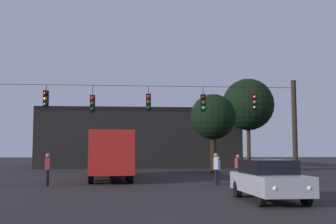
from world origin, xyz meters
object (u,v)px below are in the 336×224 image
pedestrian_crossing_left (218,168)px  pedestrian_crossing_center (238,166)px  city_bus (110,150)px  tree_left_silhouette (213,117)px  tree_behind_building (248,105)px  pedestrian_near_bus (216,167)px  car_near_right (268,179)px  pedestrian_crossing_right (48,168)px

pedestrian_crossing_left → pedestrian_crossing_center: bearing=50.5°
city_bus → pedestrian_crossing_left: size_ratio=7.25×
tree_left_silhouette → tree_behind_building: (4.96, 7.03, 1.87)m
pedestrian_crossing_left → pedestrian_near_bus: pedestrian_near_bus is taller
car_near_right → pedestrian_crossing_right: (-9.49, 7.22, 0.18)m
car_near_right → pedestrian_crossing_center: 10.03m
city_bus → car_near_right: (6.61, -12.98, -1.07)m
city_bus → pedestrian_near_bus: city_bus is taller
tree_behind_building → pedestrian_crossing_left: bearing=-110.5°
pedestrian_crossing_center → pedestrian_near_bus: 3.43m
car_near_right → pedestrian_crossing_left: bearing=92.0°
city_bus → pedestrian_near_bus: bearing=-44.3°
tree_behind_building → tree_left_silhouette: bearing=-125.2°
city_bus → pedestrian_crossing_right: 6.51m
pedestrian_crossing_left → tree_behind_building: 20.38m
pedestrian_crossing_left → tree_behind_building: size_ratio=0.17×
city_bus → tree_behind_building: size_ratio=1.22×
city_bus → car_near_right: city_bus is taller
city_bus → pedestrian_near_bus: 8.48m
car_near_right → pedestrian_crossing_right: pedestrian_crossing_right is taller
car_near_right → tree_behind_building: (6.58, 26.32, 5.71)m
pedestrian_crossing_left → tree_left_silhouette: tree_left_silhouette is taller
pedestrian_crossing_left → tree_left_silhouette: bearing=80.5°
pedestrian_crossing_center → pedestrian_near_bus: (-1.91, -2.85, 0.07)m
car_near_right → pedestrian_near_bus: size_ratio=2.54×
tree_left_silhouette → pedestrian_near_bus: bearing=-100.2°
pedestrian_near_bus → pedestrian_crossing_right: bearing=179.2°
pedestrian_crossing_right → tree_behind_building: size_ratio=0.19×
pedestrian_near_bus → tree_left_silhouette: 12.93m
pedestrian_crossing_center → pedestrian_crossing_right: size_ratio=0.94×
pedestrian_crossing_right → tree_left_silhouette: bearing=47.4°
pedestrian_crossing_center → tree_behind_building: bearing=72.3°
pedestrian_crossing_right → tree_behind_building: tree_behind_building is taller
city_bus → tree_behind_building: (13.19, 13.34, 4.64)m
pedestrian_crossing_right → city_bus: bearing=63.5°
tree_behind_building → city_bus: bearing=-134.7°
car_near_right → pedestrian_near_bus: pedestrian_near_bus is taller
tree_left_silhouette → car_near_right: bearing=-94.8°
city_bus → car_near_right: size_ratio=2.55×
city_bus → tree_behind_building: tree_behind_building is taller
pedestrian_crossing_center → tree_left_silhouette: size_ratio=0.25×
pedestrian_crossing_left → pedestrian_crossing_center: pedestrian_crossing_center is taller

